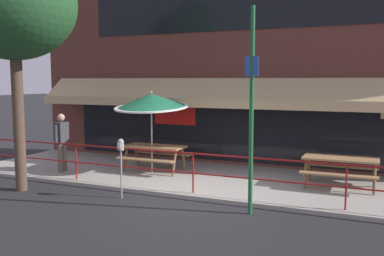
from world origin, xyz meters
TOP-DOWN VIEW (x-y plane):
  - ground_plane at (0.00, 0.00)m, footprint 120.00×120.00m
  - patio_deck at (0.00, 2.00)m, footprint 15.00×4.00m
  - restaurant_building at (0.00, 4.22)m, footprint 15.00×1.60m
  - patio_railing at (0.00, 0.30)m, footprint 13.84×0.04m
  - picnic_table_left at (-2.01, 2.09)m, footprint 1.80×1.42m
  - picnic_table_centre at (3.18, 2.21)m, footprint 1.80×1.42m
  - patio_umbrella_left at (-2.01, 1.92)m, footprint 2.14×2.14m
  - pedestrian_walking at (-4.48, 0.96)m, footprint 0.26×0.62m
  - parking_meter_near at (-1.51, -0.49)m, footprint 0.15×0.16m
  - street_sign_pole at (1.62, -0.45)m, footprint 0.28×0.09m

SIDE VIEW (x-z plane):
  - ground_plane at x=0.00m, z-range 0.00..0.00m
  - patio_deck at x=0.00m, z-range 0.00..0.10m
  - picnic_table_left at x=-2.01m, z-range 0.33..1.08m
  - picnic_table_centre at x=3.18m, z-range 0.33..1.08m
  - patio_railing at x=0.00m, z-range 0.32..1.28m
  - pedestrian_walking at x=-4.48m, z-range 0.20..1.91m
  - parking_meter_near at x=-1.51m, z-range 0.44..1.86m
  - patio_umbrella_left at x=-2.01m, z-range 0.99..3.37m
  - street_sign_pole at x=1.62m, z-range 0.06..4.31m
  - restaurant_building at x=0.00m, z-range -0.02..7.15m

